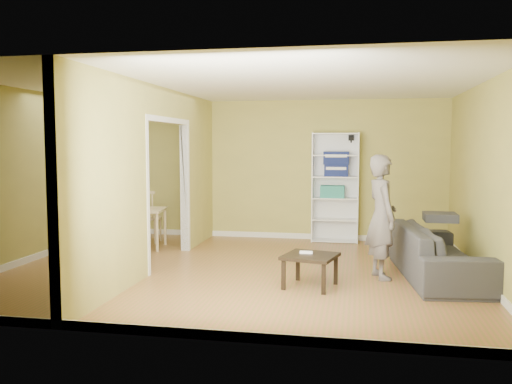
% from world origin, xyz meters
% --- Properties ---
extents(room_shell, '(6.50, 6.50, 6.50)m').
position_xyz_m(room_shell, '(0.00, 0.00, 1.30)').
color(room_shell, '#985A39').
rests_on(room_shell, ground).
extents(partition, '(0.22, 5.50, 2.60)m').
position_xyz_m(partition, '(-1.20, 0.00, 1.30)').
color(partition, tan).
rests_on(partition, ground).
extents(wall_speaker, '(0.10, 0.10, 0.10)m').
position_xyz_m(wall_speaker, '(1.50, 2.69, 1.90)').
color(wall_speaker, black).
rests_on(wall_speaker, room_shell).
extents(sofa, '(2.44, 1.25, 0.89)m').
position_xyz_m(sofa, '(2.70, 0.08, 0.45)').
color(sofa, black).
rests_on(sofa, ground).
extents(person, '(0.84, 0.74, 1.93)m').
position_xyz_m(person, '(1.95, -0.08, 0.97)').
color(person, slate).
rests_on(person, ground).
extents(bookshelf, '(0.84, 0.37, 1.99)m').
position_xyz_m(bookshelf, '(1.23, 2.61, 1.00)').
color(bookshelf, white).
rests_on(bookshelf, ground).
extents(paper_box_teal, '(0.43, 0.28, 0.22)m').
position_xyz_m(paper_box_teal, '(1.18, 2.56, 0.92)').
color(paper_box_teal, '#107E76').
rests_on(paper_box_teal, bookshelf).
extents(paper_box_navy_b, '(0.42, 0.28, 0.22)m').
position_xyz_m(paper_box_navy_b, '(1.24, 2.56, 1.31)').
color(paper_box_navy_b, navy).
rests_on(paper_box_navy_b, bookshelf).
extents(paper_box_navy_c, '(0.45, 0.30, 0.23)m').
position_xyz_m(paper_box_navy_c, '(1.24, 2.56, 1.55)').
color(paper_box_navy_c, navy).
rests_on(paper_box_navy_c, bookshelf).
extents(coffee_table, '(0.61, 0.61, 0.41)m').
position_xyz_m(coffee_table, '(1.06, -0.72, 0.35)').
color(coffee_table, black).
rests_on(coffee_table, ground).
extents(game_controller, '(0.16, 0.04, 0.03)m').
position_xyz_m(game_controller, '(1.01, -0.66, 0.43)').
color(game_controller, white).
rests_on(game_controller, coffee_table).
extents(dining_table, '(1.08, 0.72, 0.68)m').
position_xyz_m(dining_table, '(-2.17, 1.30, 0.60)').
color(dining_table, tan).
rests_on(dining_table, ground).
extents(chair_left, '(0.51, 0.51, 0.94)m').
position_xyz_m(chair_left, '(-2.86, 1.22, 0.47)').
color(chair_left, tan).
rests_on(chair_left, ground).
extents(chair_near, '(0.42, 0.42, 0.89)m').
position_xyz_m(chair_near, '(-2.11, 0.74, 0.45)').
color(chair_near, tan).
rests_on(chair_near, ground).
extents(chair_far, '(0.45, 0.45, 0.96)m').
position_xyz_m(chair_far, '(-2.09, 1.87, 0.48)').
color(chair_far, '#D0B778').
rests_on(chair_far, ground).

